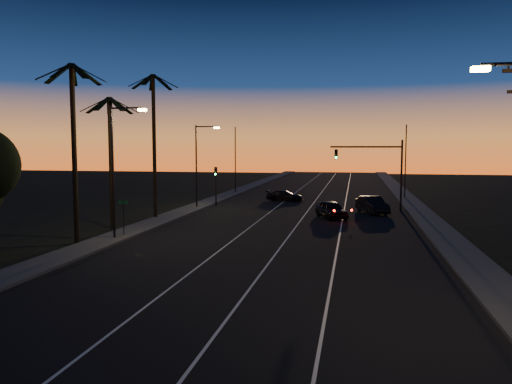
% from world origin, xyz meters
% --- Properties ---
extents(road, '(20.00, 170.00, 0.01)m').
position_xyz_m(road, '(0.00, 30.00, 0.01)').
color(road, black).
rests_on(road, ground).
extents(sidewalk_left, '(2.40, 170.00, 0.16)m').
position_xyz_m(sidewalk_left, '(-11.20, 30.00, 0.08)').
color(sidewalk_left, '#3B3B38').
rests_on(sidewalk_left, ground).
extents(sidewalk_right, '(2.40, 170.00, 0.16)m').
position_xyz_m(sidewalk_right, '(11.20, 30.00, 0.08)').
color(sidewalk_right, '#3B3B38').
rests_on(sidewalk_right, ground).
extents(lane_stripe_left, '(0.12, 160.00, 0.01)m').
position_xyz_m(lane_stripe_left, '(-3.00, 30.00, 0.02)').
color(lane_stripe_left, silver).
rests_on(lane_stripe_left, road).
extents(lane_stripe_mid, '(0.12, 160.00, 0.01)m').
position_xyz_m(lane_stripe_mid, '(0.50, 30.00, 0.02)').
color(lane_stripe_mid, silver).
rests_on(lane_stripe_mid, road).
extents(lane_stripe_right, '(0.12, 160.00, 0.01)m').
position_xyz_m(lane_stripe_right, '(4.00, 30.00, 0.02)').
color(lane_stripe_right, silver).
rests_on(lane_stripe_right, road).
extents(palm_near, '(4.25, 4.16, 11.53)m').
position_xyz_m(palm_near, '(-12.60, 18.00, 7.07)').
color(palm_near, black).
rests_on(palm_near, ground).
extents(palm_mid, '(4.25, 4.16, 10.03)m').
position_xyz_m(palm_mid, '(-13.20, 24.00, 6.25)').
color(palm_mid, black).
rests_on(palm_mid, ground).
extents(palm_far, '(4.25, 4.16, 12.53)m').
position_xyz_m(palm_far, '(-12.20, 30.00, 7.61)').
color(palm_far, black).
rests_on(palm_far, ground).
extents(streetlight_left_near, '(2.55, 0.26, 9.00)m').
position_xyz_m(streetlight_left_near, '(-10.70, 20.00, 5.32)').
color(streetlight_left_near, black).
rests_on(streetlight_left_near, ground).
extents(streetlight_left_far, '(2.55, 0.26, 8.50)m').
position_xyz_m(streetlight_left_far, '(-10.69, 38.00, 5.06)').
color(streetlight_left_far, black).
rests_on(streetlight_left_far, ground).
extents(street_sign, '(0.70, 0.06, 2.60)m').
position_xyz_m(street_sign, '(-10.80, 21.00, 1.66)').
color(street_sign, black).
rests_on(street_sign, ground).
extents(signal_mast, '(7.10, 0.41, 7.00)m').
position_xyz_m(signal_mast, '(7.14, 39.99, 4.78)').
color(signal_mast, black).
rests_on(signal_mast, ground).
extents(signal_post, '(0.28, 0.37, 4.20)m').
position_xyz_m(signal_post, '(-9.50, 39.98, 2.89)').
color(signal_post, black).
rests_on(signal_post, ground).
extents(far_pole_left, '(0.14, 0.14, 9.00)m').
position_xyz_m(far_pole_left, '(-11.00, 55.00, 4.50)').
color(far_pole_left, black).
rests_on(far_pole_left, ground).
extents(far_pole_right, '(0.14, 0.14, 9.00)m').
position_xyz_m(far_pole_right, '(11.00, 52.00, 4.50)').
color(far_pole_right, black).
rests_on(far_pole_right, ground).
extents(lead_car, '(3.58, 5.29, 1.53)m').
position_xyz_m(lead_car, '(3.00, 33.22, 0.78)').
color(lead_car, black).
rests_on(lead_car, road).
extents(right_car, '(3.26, 5.16, 1.60)m').
position_xyz_m(right_car, '(6.65, 37.23, 0.81)').
color(right_car, black).
rests_on(right_car, road).
extents(cross_car, '(4.43, 2.12, 1.25)m').
position_xyz_m(cross_car, '(-3.02, 46.40, 0.64)').
color(cross_car, black).
rests_on(cross_car, road).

